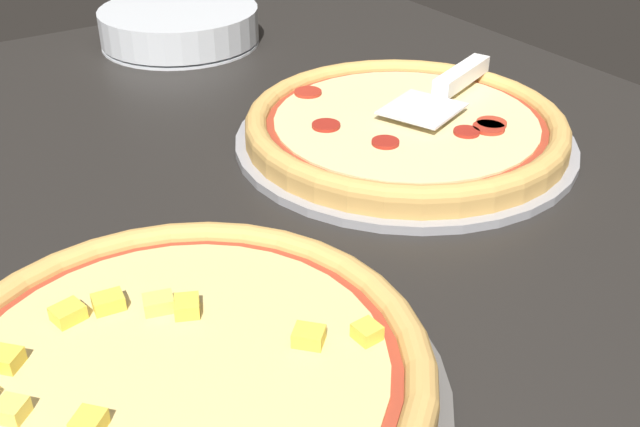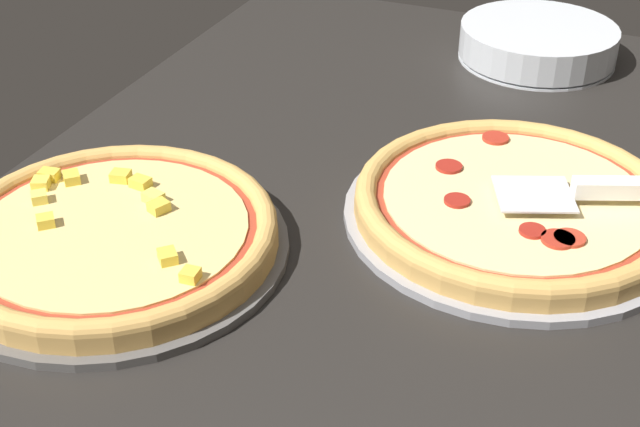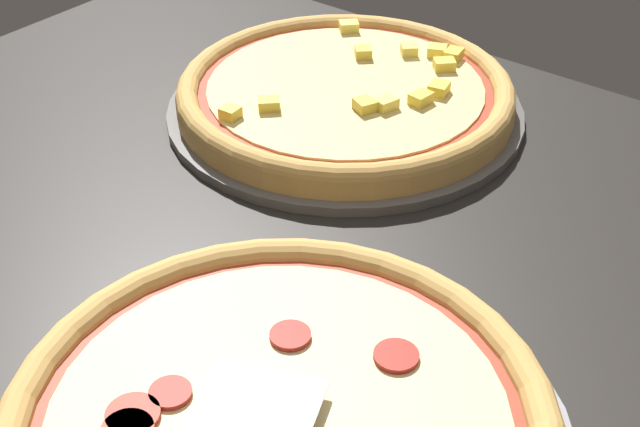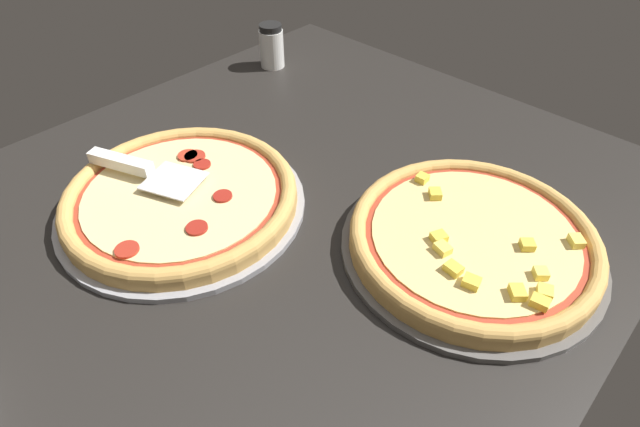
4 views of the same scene
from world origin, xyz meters
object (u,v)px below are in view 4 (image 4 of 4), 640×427
object	(u,v)px
pizza_back	(473,238)
parmesan_shaker	(272,46)
serving_spatula	(133,167)
pizza_front	(181,196)

from	to	relation	value
pizza_back	parmesan_shaker	world-z (taller)	parmesan_shaker
serving_spatula	pizza_back	bearing A→B (deg)	118.26
pizza_back	serving_spatula	size ratio (longest dim) A/B	1.75
pizza_back	parmesan_shaker	xyz separation A→B (cm)	(-21.43, -66.44, 2.25)
pizza_back	serving_spatula	bearing A→B (deg)	-61.74
pizza_front	pizza_back	distance (cm)	45.59
serving_spatula	pizza_front	bearing A→B (deg)	104.79
pizza_front	pizza_back	world-z (taller)	pizza_back
parmesan_shaker	serving_spatula	bearing A→B (deg)	21.06
pizza_front	serving_spatula	bearing A→B (deg)	-75.21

